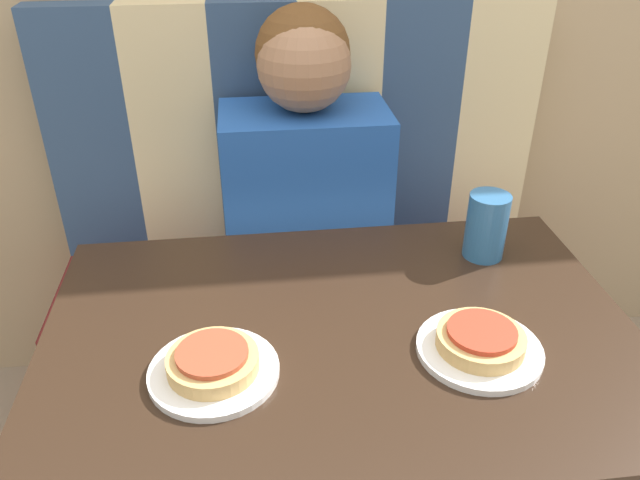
# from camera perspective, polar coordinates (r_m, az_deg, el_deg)

# --- Properties ---
(booth_seat) EXTENTS (1.33, 0.46, 0.49)m
(booth_seat) POSITION_cam_1_polar(r_m,az_deg,el_deg) (1.87, -1.14, -8.92)
(booth_seat) COLOR #5B1919
(booth_seat) RESTS_ON ground_plane
(booth_backrest) EXTENTS (1.33, 0.08, 0.68)m
(booth_backrest) POSITION_cam_1_polar(r_m,az_deg,el_deg) (1.74, -2.01, 10.15)
(booth_backrest) COLOR navy
(booth_backrest) RESTS_ON booth_seat
(dining_table) EXTENTS (1.02, 0.69, 0.76)m
(dining_table) POSITION_cam_1_polar(r_m,az_deg,el_deg) (1.15, 1.87, -12.16)
(dining_table) COLOR black
(dining_table) RESTS_ON ground_plane
(person) EXTENTS (0.41, 0.26, 0.70)m
(person) POSITION_cam_1_polar(r_m,az_deg,el_deg) (1.57, -1.38, 7.78)
(person) COLOR #2356B2
(person) RESTS_ON booth_seat
(plate_left) EXTENTS (0.21, 0.21, 0.01)m
(plate_left) POSITION_cam_1_polar(r_m,az_deg,el_deg) (1.01, -9.67, -11.75)
(plate_left) COLOR white
(plate_left) RESTS_ON dining_table
(plate_right) EXTENTS (0.21, 0.21, 0.01)m
(plate_right) POSITION_cam_1_polar(r_m,az_deg,el_deg) (1.07, 14.34, -9.63)
(plate_right) COLOR white
(plate_right) RESTS_ON dining_table
(pizza_left) EXTENTS (0.14, 0.14, 0.04)m
(pizza_left) POSITION_cam_1_polar(r_m,az_deg,el_deg) (0.99, -9.78, -10.81)
(pizza_left) COLOR tan
(pizza_left) RESTS_ON plate_left
(pizza_right) EXTENTS (0.14, 0.14, 0.04)m
(pizza_right) POSITION_cam_1_polar(r_m,az_deg,el_deg) (1.05, 14.50, -8.72)
(pizza_right) COLOR tan
(pizza_right) RESTS_ON plate_right
(drinking_cup) EXTENTS (0.08, 0.08, 0.14)m
(drinking_cup) POSITION_cam_1_polar(r_m,az_deg,el_deg) (1.29, 14.97, 1.25)
(drinking_cup) COLOR #2D669E
(drinking_cup) RESTS_ON dining_table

